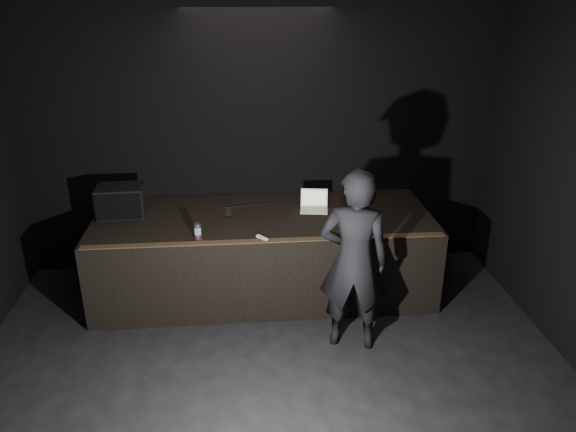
% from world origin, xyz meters
% --- Properties ---
extents(room_walls, '(6.10, 7.10, 3.52)m').
position_xyz_m(room_walls, '(0.00, 0.00, 2.02)').
color(room_walls, black).
rests_on(room_walls, ground).
extents(stage_riser, '(4.00, 1.50, 1.00)m').
position_xyz_m(stage_riser, '(0.00, 2.73, 0.50)').
color(stage_riser, black).
rests_on(stage_riser, ground).
extents(riser_lip, '(3.92, 0.10, 0.01)m').
position_xyz_m(riser_lip, '(0.00, 2.02, 1.01)').
color(riser_lip, brown).
rests_on(riser_lip, stage_riser).
extents(stage_monitor, '(0.56, 0.42, 0.36)m').
position_xyz_m(stage_monitor, '(-1.67, 2.89, 1.18)').
color(stage_monitor, black).
rests_on(stage_monitor, stage_riser).
extents(cable, '(0.79, 0.16, 0.02)m').
position_xyz_m(cable, '(-0.13, 3.06, 1.01)').
color(cable, black).
rests_on(cable, stage_riser).
extents(laptop, '(0.37, 0.34, 0.23)m').
position_xyz_m(laptop, '(0.63, 2.89, 1.06)').
color(laptop, silver).
rests_on(laptop, stage_riser).
extents(beer_can, '(0.08, 0.08, 0.18)m').
position_xyz_m(beer_can, '(-0.73, 2.14, 1.09)').
color(beer_can, silver).
rests_on(beer_can, stage_riser).
extents(plastic_cup, '(0.09, 0.09, 0.11)m').
position_xyz_m(plastic_cup, '(-0.41, 2.72, 1.05)').
color(plastic_cup, white).
rests_on(plastic_cup, stage_riser).
extents(wii_remote, '(0.13, 0.15, 0.03)m').
position_xyz_m(wii_remote, '(-0.04, 2.08, 1.01)').
color(wii_remote, white).
rests_on(wii_remote, stage_riser).
extents(person, '(0.80, 0.61, 1.95)m').
position_xyz_m(person, '(0.86, 1.53, 0.98)').
color(person, black).
rests_on(person, ground).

